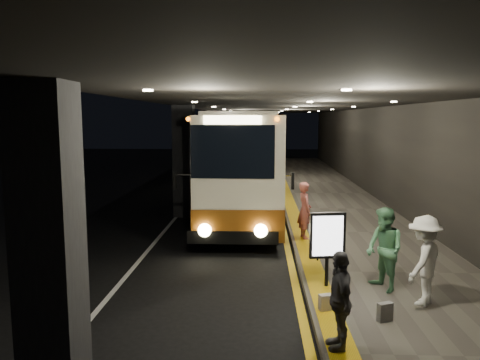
{
  "coord_description": "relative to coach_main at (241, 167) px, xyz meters",
  "views": [
    {
      "loc": [
        1.49,
        -14.35,
        3.89
      ],
      "look_at": [
        0.8,
        2.18,
        1.7
      ],
      "focal_mm": 35.0,
      "sensor_mm": 36.0,
      "label": 1
    }
  ],
  "objects": [
    {
      "name": "stanchion_post",
      "position": [
        2.29,
        -6.96,
        -1.17
      ],
      "size": [
        0.05,
        0.05,
        1.18
      ],
      "primitive_type": "cylinder",
      "color": "black",
      "rests_on": "sidewalk"
    },
    {
      "name": "passenger_boarding",
      "position": [
        2.15,
        -4.63,
        -0.87
      ],
      "size": [
        0.55,
        0.72,
        1.78
      ],
      "primitive_type": "imported",
      "rotation": [
        0.0,
        0.0,
        1.78
      ],
      "color": "#AE5651",
      "rests_on": "sidewalk"
    },
    {
      "name": "passenger_waiting_white",
      "position": [
        4.05,
        -9.77,
        -0.85
      ],
      "size": [
        1.16,
        1.26,
        1.82
      ],
      "primitive_type": "imported",
      "rotation": [
        0.0,
        0.0,
        -2.24
      ],
      "color": "silver",
      "rests_on": "sidewalk"
    },
    {
      "name": "terminal_wall",
      "position": [
        6.25,
        0.35,
        1.09
      ],
      "size": [
        0.1,
        50.0,
        6.0
      ],
      "primitive_type": "cube",
      "color": "black",
      "rests_on": "ground"
    },
    {
      "name": "kerb_stripe_yellow",
      "position": [
        1.6,
        0.35,
        -1.9
      ],
      "size": [
        0.18,
        50.0,
        0.01
      ],
      "primitive_type": "cube",
      "color": "gold",
      "rests_on": "ground"
    },
    {
      "name": "coach_main",
      "position": [
        0.0,
        0.0,
        0.0
      ],
      "size": [
        2.92,
        12.81,
        3.97
      ],
      "rotation": [
        0.0,
        0.0,
        0.02
      ],
      "color": "beige",
      "rests_on": "ground"
    },
    {
      "name": "passenger_waiting_green",
      "position": [
        3.46,
        -9.03,
        -0.84
      ],
      "size": [
        0.84,
        1.03,
        1.83
      ],
      "primitive_type": "imported",
      "rotation": [
        0.0,
        0.0,
        -1.19
      ],
      "color": "#49835A",
      "rests_on": "sidewalk"
    },
    {
      "name": "support_columns",
      "position": [
        -2.25,
        -0.65,
        0.29
      ],
      "size": [
        0.8,
        24.8,
        4.4
      ],
      "color": "black",
      "rests_on": "ground"
    },
    {
      "name": "info_sign",
      "position": [
        2.25,
        -8.87,
        -0.62
      ],
      "size": [
        0.8,
        0.21,
        1.69
      ],
      "rotation": [
        0.0,
        0.0,
        0.12
      ],
      "color": "black",
      "rests_on": "sidewalk"
    },
    {
      "name": "sidewalk",
      "position": [
        4.0,
        0.35,
        -1.83
      ],
      "size": [
        4.5,
        50.0,
        0.15
      ],
      "primitive_type": "cube",
      "color": "#514C44",
      "rests_on": "ground"
    },
    {
      "name": "coach_second",
      "position": [
        0.26,
        14.12,
        -0.13
      ],
      "size": [
        2.76,
        11.86,
        3.71
      ],
      "rotation": [
        0.0,
        0.0,
        -0.03
      ],
      "color": "beige",
      "rests_on": "ground"
    },
    {
      "name": "coach_third",
      "position": [
        0.37,
        28.67,
        -0.23
      ],
      "size": [
        2.35,
        11.15,
        3.5
      ],
      "rotation": [
        0.0,
        0.0,
        -0.0
      ],
      "color": "beige",
      "rests_on": "ground"
    },
    {
      "name": "ground",
      "position": [
        -0.75,
        -4.65,
        -1.91
      ],
      "size": [
        90.0,
        90.0,
        0.0
      ],
      "primitive_type": "plane",
      "color": "black"
    },
    {
      "name": "bag_polka",
      "position": [
        3.08,
        -10.63,
        -1.58
      ],
      "size": [
        0.31,
        0.23,
        0.35
      ],
      "primitive_type": "cube",
      "rotation": [
        0.0,
        0.0,
        0.43
      ],
      "color": "black",
      "rests_on": "sidewalk"
    },
    {
      "name": "bag_plain",
      "position": [
        2.05,
        -10.2,
        -1.59
      ],
      "size": [
        0.29,
        0.22,
        0.33
      ],
      "primitive_type": "cube",
      "rotation": [
        0.0,
        0.0,
        0.31
      ],
      "color": "#B8AEAC",
      "rests_on": "sidewalk"
    },
    {
      "name": "passenger_waiting_grey",
      "position": [
        2.05,
        -11.69,
        -0.94
      ],
      "size": [
        0.55,
        0.99,
        1.63
      ],
      "primitive_type": "imported",
      "rotation": [
        0.0,
        0.0,
        -1.51
      ],
      "color": "#504E54",
      "rests_on": "sidewalk"
    },
    {
      "name": "tactile_strip",
      "position": [
        2.1,
        0.35,
        -1.75
      ],
      "size": [
        0.5,
        50.0,
        0.01
      ],
      "primitive_type": "cube",
      "color": "gold",
      "rests_on": "sidewalk"
    },
    {
      "name": "lane_line_white",
      "position": [
        -2.55,
        0.35,
        -1.9
      ],
      "size": [
        0.12,
        50.0,
        0.01
      ],
      "primitive_type": "cube",
      "color": "silver",
      "rests_on": "ground"
    },
    {
      "name": "canopy",
      "position": [
        1.75,
        0.35,
        2.69
      ],
      "size": [
        9.0,
        50.0,
        0.4
      ],
      "primitive_type": "cube",
      "color": "black",
      "rests_on": "support_columns"
    }
  ]
}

